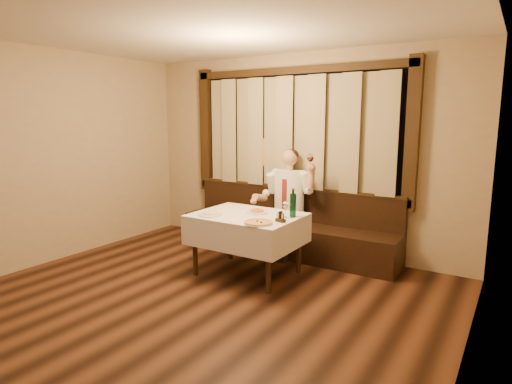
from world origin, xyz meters
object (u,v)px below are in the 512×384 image
Objects in this scene: dining_table at (247,223)px; pizza at (259,223)px; green_bottle at (293,205)px; pasta_red at (257,210)px; pasta_cream at (210,212)px; seated_man at (287,195)px; cruet_caddy at (280,218)px; banquette at (287,231)px.

dining_table is 3.84× the size of pizza.
dining_table is at bearing -162.19° from green_bottle.
pasta_red is 0.57m from pasta_cream.
pasta_cream is at bearing -134.20° from pasta_red.
pasta_cream is at bearing -107.58° from seated_man.
seated_man is (0.04, 0.93, 0.20)m from dining_table.
dining_table is 0.96m from seated_man.
cruet_caddy is (0.16, 0.20, 0.03)m from pizza.
banquette is 11.02× the size of pasta_cream.
pasta_cream is (-0.71, 0.05, 0.03)m from pizza.
banquette is at bearing 128.59° from cruet_caddy.
green_bottle is at bearing 72.26° from pizza.
cruet_caddy reaches higher than pasta_cream.
seated_man is at bearing 122.52° from green_bottle.
cruet_caddy is 0.08× the size of seated_man.
banquette is 9.68× the size of pizza.
green_bottle is at bearing 103.89° from cruet_caddy.
pasta_red is at bearing 65.59° from dining_table.
banquette reaches higher than pizza.
dining_table is 0.61m from green_bottle.
seated_man reaches higher than banquette.
banquette reaches higher than dining_table.
seated_man is (0.38, 1.21, 0.06)m from pasta_cream.
green_bottle is 0.32m from cruet_caddy.
pizza is 1.31m from seated_man.
seated_man reaches higher than dining_table.
banquette is 2.16× the size of seated_man.
pizza is at bearing -75.61° from seated_man.
green_bottle reaches higher than pizza.
dining_table is 4.37× the size of pasta_cream.
seated_man is (-0.49, 1.06, 0.05)m from cruet_caddy.
pasta_cream is 0.88m from cruet_caddy.
banquette is at bearing 121.85° from green_bottle.
seated_man is (-0.01, 0.80, 0.06)m from pasta_red.
green_bottle is (0.16, 0.50, 0.13)m from pizza.
banquette reaches higher than pasta_cream.
green_bottle reaches higher than pasta_cream.
pasta_red is 0.80× the size of green_bottle.
pasta_cream reaches higher than pasta_red.
banquette is at bearing 105.20° from pizza.
pizza is 0.71m from pasta_cream.
seated_man reaches higher than pasta_cream.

